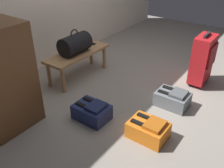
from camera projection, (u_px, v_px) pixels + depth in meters
The scene contains 9 objects.
ground_plane at pixel (142, 85), 3.43m from camera, with size 6.60×6.60×0.00m, color gray.
bench at pixel (78, 56), 3.50m from camera, with size 1.00×0.36×0.38m.
duffel_bag_black at pixel (75, 44), 3.38m from camera, with size 0.44×0.26×0.34m.
cell_phone at pixel (91, 43), 3.75m from camera, with size 0.07×0.14×0.01m.
suitcase_upright_red at pixel (203, 59), 3.30m from camera, with size 0.38×0.23×0.72m.
backpack_orange at pixel (148, 130), 2.49m from camera, with size 0.28×0.38×0.21m.
backpack_grey at pixel (173, 99), 2.98m from camera, with size 0.28×0.38×0.21m.
backpack_navy at pixel (92, 111), 2.76m from camera, with size 0.28×0.38×0.21m.
side_cabinet at pixel (1, 79), 2.45m from camera, with size 0.56×0.44×1.10m.
Camera 1 is at (-2.65, -1.38, 1.74)m, focal length 40.04 mm.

